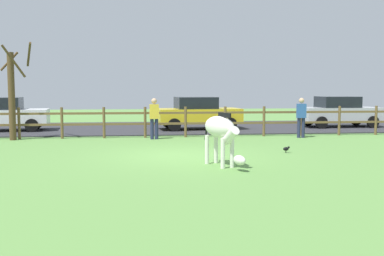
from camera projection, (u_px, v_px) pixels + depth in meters
The scene contains 11 objects.
ground_plane at pixel (179, 155), 13.62m from camera, with size 60.00×60.00×0.00m, color #5B8C42.
parking_asphalt at pixel (164, 128), 22.83m from camera, with size 28.00×7.40×0.05m, color #2D2D33.
paddock_fence at pixel (165, 120), 18.49m from camera, with size 21.84×0.11×1.27m.
bare_tree at pixel (12, 92), 17.45m from camera, with size 1.39×1.53×3.79m.
zebra at pixel (221, 131), 11.66m from camera, with size 0.98×1.84×1.41m.
crow_on_grass at pixel (286, 149), 14.17m from camera, with size 0.21×0.10×0.20m.
parked_car_yellow at pixel (198, 113), 21.68m from camera, with size 4.15×2.21×1.56m.
parked_car_silver at pixel (339, 111), 22.99m from camera, with size 4.03×1.94×1.56m.
parked_car_white at pixel (3, 114), 20.81m from camera, with size 4.15×2.20×1.56m.
visitor_left_of_tree at pixel (154, 117), 17.82m from camera, with size 0.37×0.23×1.64m.
visitor_right_of_tree at pixel (301, 116), 18.38m from camera, with size 0.37×0.25×1.64m.
Camera 1 is at (-1.10, -13.46, 2.05)m, focal length 41.88 mm.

